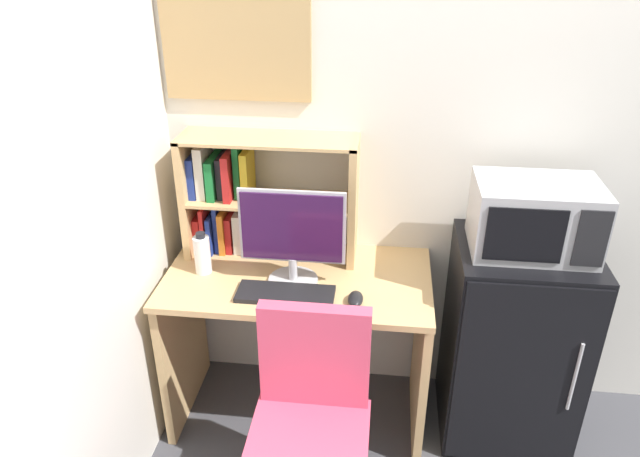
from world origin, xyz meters
name	(u,v)px	position (x,y,z in m)	size (l,w,h in m)	color
wall_back	(638,146)	(0.40, 0.02, 1.30)	(6.40, 0.04, 2.60)	silver
desk	(299,323)	(-0.98, -0.31, 0.53)	(1.14, 0.62, 0.77)	tan
hutch_bookshelf	(245,195)	(-1.24, -0.11, 1.05)	(0.76, 0.24, 0.55)	tan
monitor	(292,235)	(-0.99, -0.36, 1.00)	(0.43, 0.21, 0.42)	#B7B7BC
keyboard	(286,294)	(-1.01, -0.47, 0.78)	(0.40, 0.15, 0.02)	black
computer_mouse	(355,299)	(-0.72, -0.49, 0.79)	(0.06, 0.11, 0.04)	black
water_bottle	(202,254)	(-1.39, -0.32, 0.86)	(0.07, 0.07, 0.19)	silver
mini_fridge	(512,343)	(-0.04, -0.27, 0.47)	(0.56, 0.52, 0.94)	black
microwave	(535,217)	(-0.04, -0.27, 1.09)	(0.48, 0.33, 0.29)	#ADADB2
desk_chair	(310,443)	(-0.85, -0.87, 0.40)	(0.50, 0.50, 0.91)	black
wall_corkboard	(236,39)	(-1.26, -0.01, 1.70)	(0.62, 0.02, 0.50)	tan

